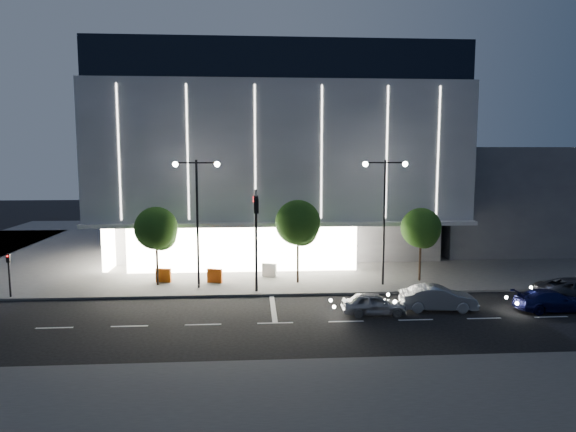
# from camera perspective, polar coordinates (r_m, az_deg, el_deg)

# --- Properties ---
(ground) EXTENTS (160.00, 160.00, 0.00)m
(ground) POSITION_cam_1_polar(r_m,az_deg,el_deg) (30.65, -5.36, -10.94)
(ground) COLOR black
(ground) RESTS_ON ground
(sidewalk_museum) EXTENTS (70.00, 40.00, 0.15)m
(sidewalk_museum) POSITION_cam_1_polar(r_m,az_deg,el_deg) (54.14, 0.58, -3.04)
(sidewalk_museum) COLOR #474747
(sidewalk_museum) RESTS_ON ground
(sidewalk_near) EXTENTS (70.00, 10.00, 0.15)m
(sidewalk_near) POSITION_cam_1_polar(r_m,az_deg,el_deg) (19.96, 9.23, -20.91)
(sidewalk_near) COLOR #474747
(sidewalk_near) RESTS_ON ground
(museum) EXTENTS (30.00, 25.80, 18.00)m
(museum) POSITION_cam_1_polar(r_m,az_deg,el_deg) (51.53, -1.51, 6.74)
(museum) COLOR #4C4C51
(museum) RESTS_ON ground
(annex_building) EXTENTS (16.00, 20.00, 10.00)m
(annex_building) POSITION_cam_1_polar(r_m,az_deg,el_deg) (59.00, 21.39, 2.13)
(annex_building) COLOR #4C4C51
(annex_building) RESTS_ON ground
(traffic_mast) EXTENTS (0.33, 5.89, 7.07)m
(traffic_mast) POSITION_cam_1_polar(r_m,az_deg,el_deg) (32.81, -3.57, -0.74)
(traffic_mast) COLOR black
(traffic_mast) RESTS_ON ground
(street_lamp_west) EXTENTS (3.16, 0.36, 9.00)m
(street_lamp_west) POSITION_cam_1_polar(r_m,az_deg,el_deg) (35.55, -10.06, 1.26)
(street_lamp_west) COLOR black
(street_lamp_west) RESTS_ON ground
(street_lamp_east) EXTENTS (3.16, 0.36, 9.00)m
(street_lamp_east) POSITION_cam_1_polar(r_m,az_deg,el_deg) (36.51, 10.67, 1.39)
(street_lamp_east) COLOR black
(street_lamp_east) RESTS_ON ground
(ped_signal_far) EXTENTS (0.22, 0.24, 3.00)m
(ped_signal_far) POSITION_cam_1_polar(r_m,az_deg,el_deg) (37.96, -28.58, -5.34)
(ped_signal_far) COLOR black
(ped_signal_far) RESTS_ON ground
(tree_left) EXTENTS (3.02, 3.02, 5.72)m
(tree_left) POSITION_cam_1_polar(r_m,az_deg,el_deg) (37.22, -14.39, -1.59)
(tree_left) COLOR black
(tree_left) RESTS_ON ground
(tree_mid) EXTENTS (3.25, 3.25, 6.15)m
(tree_mid) POSITION_cam_1_polar(r_m,az_deg,el_deg) (36.69, 1.14, -1.02)
(tree_mid) COLOR black
(tree_mid) RESTS_ON ground
(tree_right) EXTENTS (2.91, 2.91, 5.51)m
(tree_right) POSITION_cam_1_polar(r_m,az_deg,el_deg) (38.59, 14.58, -1.53)
(tree_right) COLOR black
(tree_right) RESTS_ON ground
(car_lead) EXTENTS (3.81, 1.61, 1.29)m
(car_lead) POSITION_cam_1_polar(r_m,az_deg,el_deg) (30.95, 9.52, -9.58)
(car_lead) COLOR #95979C
(car_lead) RESTS_ON ground
(car_second) EXTENTS (4.64, 1.99, 1.49)m
(car_second) POSITION_cam_1_polar(r_m,az_deg,el_deg) (32.59, 16.32, -8.75)
(car_second) COLOR #B9BDC1
(car_second) RESTS_ON ground
(car_third) EXTENTS (4.48, 2.03, 1.27)m
(car_third) POSITION_cam_1_polar(r_m,az_deg,el_deg) (34.98, 27.17, -8.35)
(car_third) COLOR #14154B
(car_third) RESTS_ON ground
(barrier_a) EXTENTS (1.13, 0.45, 1.00)m
(barrier_a) POSITION_cam_1_polar(r_m,az_deg,el_deg) (38.47, -13.67, -6.43)
(barrier_a) COLOR #D1530B
(barrier_a) RESTS_ON sidewalk_museum
(barrier_c) EXTENTS (1.12, 0.58, 1.00)m
(barrier_c) POSITION_cam_1_polar(r_m,az_deg,el_deg) (37.66, -8.15, -6.59)
(barrier_c) COLOR #EB510D
(barrier_c) RESTS_ON sidewalk_museum
(barrier_d) EXTENTS (1.11, 0.65, 1.00)m
(barrier_d) POSITION_cam_1_polar(r_m,az_deg,el_deg) (39.13, -2.09, -6.01)
(barrier_d) COLOR white
(barrier_d) RESTS_ON sidewalk_museum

